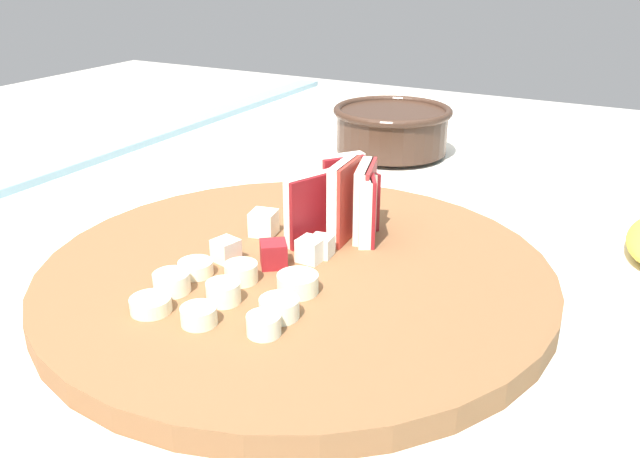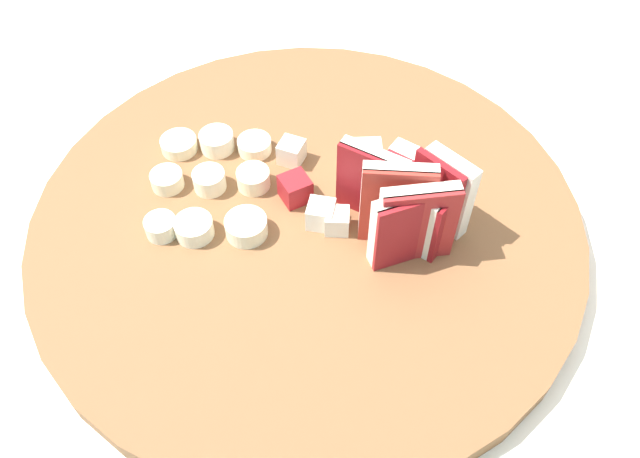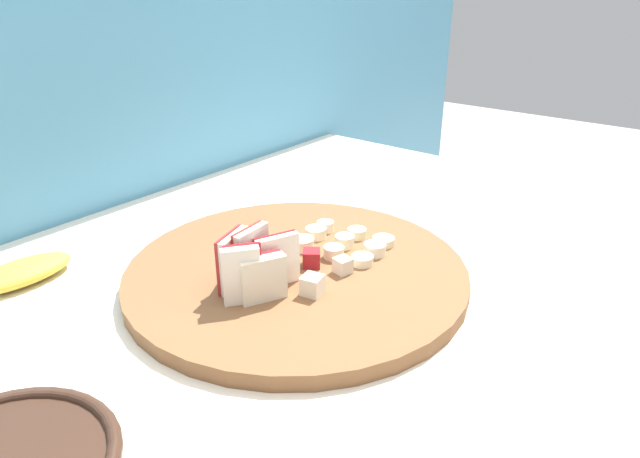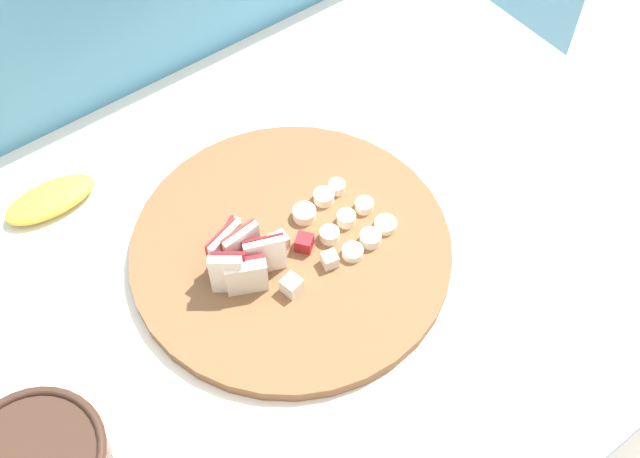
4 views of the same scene
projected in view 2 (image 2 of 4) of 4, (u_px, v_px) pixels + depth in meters
The scene contains 5 objects.
tiled_countertop at pixel (383, 438), 0.83m from camera, with size 1.27×0.78×0.90m.
cutting_board at pixel (307, 222), 0.48m from camera, with size 0.40×0.40×0.02m, color brown.
apple_wedge_fan at pixel (412, 204), 0.44m from camera, with size 0.10×0.08×0.07m.
apple_dice_pile at pixel (325, 182), 0.47m from camera, with size 0.08×0.09×0.02m.
banana_slice_rows at pixel (212, 184), 0.48m from camera, with size 0.10×0.12×0.01m.
Camera 2 is at (0.03, 0.32, 1.26)m, focal length 36.31 mm.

